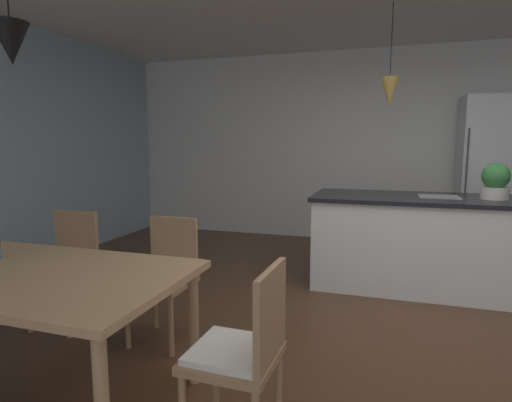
% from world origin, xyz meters
% --- Properties ---
extents(ground_plane, '(10.00, 8.40, 0.04)m').
position_xyz_m(ground_plane, '(0.00, 0.00, -0.02)').
color(ground_plane, '#4C301E').
extents(wall_back_kitchen, '(10.00, 0.12, 2.70)m').
position_xyz_m(wall_back_kitchen, '(0.00, 3.26, 1.35)').
color(wall_back_kitchen, white).
rests_on(wall_back_kitchen, ground_plane).
extents(dining_table, '(1.91, 0.98, 0.73)m').
position_xyz_m(dining_table, '(-2.12, -1.24, 0.67)').
color(dining_table, tan).
rests_on(dining_table, ground_plane).
extents(chair_far_left, '(0.42, 0.42, 0.87)m').
position_xyz_m(chair_far_left, '(-2.55, -0.38, 0.47)').
color(chair_far_left, '#A87F56').
rests_on(chair_far_left, ground_plane).
extents(chair_far_right, '(0.41, 0.41, 0.87)m').
position_xyz_m(chair_far_right, '(-1.69, -0.38, 0.47)').
color(chair_far_right, '#A87F56').
rests_on(chair_far_right, ground_plane).
extents(chair_kitchen_end, '(0.41, 0.41, 0.87)m').
position_xyz_m(chair_kitchen_end, '(-0.79, -1.24, 0.47)').
color(chair_kitchen_end, '#A87F56').
rests_on(chair_kitchen_end, ground_plane).
extents(kitchen_island, '(2.23, 0.90, 0.91)m').
position_xyz_m(kitchen_island, '(0.21, 1.33, 0.46)').
color(kitchen_island, white).
rests_on(kitchen_island, ground_plane).
extents(refrigerator, '(0.66, 0.67, 1.97)m').
position_xyz_m(refrigerator, '(0.97, 2.86, 0.99)').
color(refrigerator, silver).
rests_on(refrigerator, ground_plane).
extents(pendant_over_table, '(0.20, 0.20, 0.88)m').
position_xyz_m(pendant_over_table, '(-2.15, -1.10, 1.94)').
color(pendant_over_table, black).
extents(pendant_over_island_main, '(0.17, 0.17, 0.96)m').
position_xyz_m(pendant_over_island_main, '(-0.22, 1.33, 1.89)').
color(pendant_over_island_main, black).
extents(potted_plant_on_island, '(0.24, 0.24, 0.33)m').
position_xyz_m(potted_plant_on_island, '(0.73, 1.33, 1.06)').
color(potted_plant_on_island, beige).
rests_on(potted_plant_on_island, kitchen_island).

